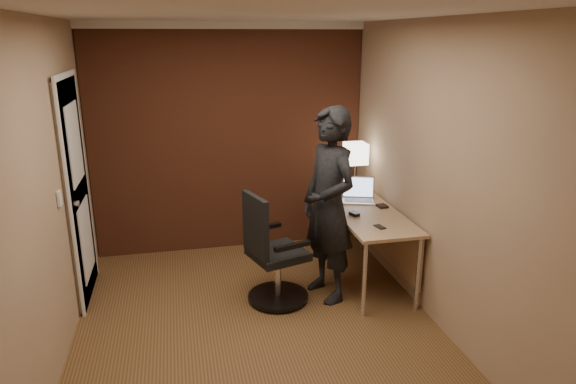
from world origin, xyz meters
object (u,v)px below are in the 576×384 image
(laptop, at_px, (358,194))
(wallet, at_px, (382,206))
(phone, at_px, (380,227))
(person, at_px, (329,206))
(mouse, at_px, (354,214))
(desk_lamp, at_px, (356,154))
(office_chair, at_px, (272,257))
(desk, at_px, (372,222))

(laptop, xyz_separation_m, wallet, (0.16, -0.27, -0.05))
(phone, bearing_deg, person, 139.56)
(person, bearing_deg, mouse, 96.13)
(mouse, bearing_deg, laptop, 48.36)
(desk_lamp, relative_size, person, 0.30)
(phone, bearing_deg, laptop, 71.77)
(mouse, relative_size, office_chair, 0.10)
(wallet, bearing_deg, mouse, -153.68)
(desk, distance_m, phone, 0.50)
(desk_lamp, height_order, wallet, desk_lamp)
(desk, relative_size, desk_lamp, 2.80)
(phone, height_order, office_chair, office_chair)
(laptop, xyz_separation_m, phone, (-0.08, -0.79, -0.06))
(phone, bearing_deg, wallet, 52.91)
(mouse, xyz_separation_m, office_chair, (-0.83, -0.15, -0.29))
(mouse, xyz_separation_m, phone, (0.12, -0.35, -0.01))
(person, bearing_deg, desk_lamp, 130.03)
(desk, distance_m, office_chair, 1.10)
(desk, xyz_separation_m, person, (-0.52, -0.26, 0.29))
(wallet, xyz_separation_m, person, (-0.65, -0.30, 0.15))
(desk, bearing_deg, phone, -103.54)
(laptop, bearing_deg, person, -130.50)
(laptop, distance_m, office_chair, 1.23)
(desk_lamp, distance_m, phone, 1.17)
(person, bearing_deg, desk, 98.56)
(desk, height_order, wallet, wallet)
(office_chair, relative_size, person, 0.58)
(desk, distance_m, laptop, 0.37)
(wallet, height_order, person, person)
(laptop, xyz_separation_m, office_chair, (-1.02, -0.59, -0.34))
(laptop, distance_m, person, 0.76)
(wallet, height_order, office_chair, office_chair)
(phone, bearing_deg, desk, 63.90)
(laptop, bearing_deg, desk_lamp, 77.23)
(office_chair, xyz_separation_m, person, (0.53, 0.02, 0.44))
(office_chair, bearing_deg, wallet, 15.28)
(phone, height_order, wallet, wallet)
(desk, relative_size, office_chair, 1.46)
(desk_lamp, distance_m, person, 1.06)
(desk_lamp, relative_size, laptop, 1.35)
(mouse, bearing_deg, office_chair, 172.12)
(desk, relative_size, phone, 13.04)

